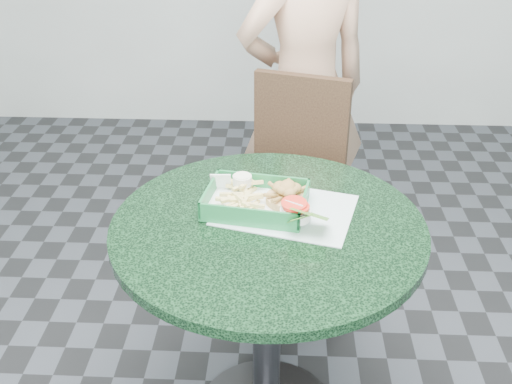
{
  "coord_description": "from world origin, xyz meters",
  "views": [
    {
      "loc": [
        0.03,
        -1.37,
        1.66
      ],
      "look_at": [
        -0.04,
        0.1,
        0.81
      ],
      "focal_mm": 42.0,
      "sensor_mm": 36.0,
      "label": 1
    }
  ],
  "objects_px": {
    "diner_person": "(305,83)",
    "food_basket": "(256,210)",
    "dining_chair": "(300,181)",
    "cafe_table": "(268,278)",
    "crab_sandwich": "(285,195)",
    "sauce_ramekin": "(238,187)"
  },
  "relations": [
    {
      "from": "cafe_table",
      "to": "dining_chair",
      "type": "distance_m",
      "value": 0.68
    },
    {
      "from": "sauce_ramekin",
      "to": "dining_chair",
      "type": "bearing_deg",
      "value": 69.65
    },
    {
      "from": "cafe_table",
      "to": "sauce_ramekin",
      "type": "relative_size",
      "value": 15.26
    },
    {
      "from": "dining_chair",
      "to": "crab_sandwich",
      "type": "bearing_deg",
      "value": -79.29
    },
    {
      "from": "dining_chair",
      "to": "sauce_ramekin",
      "type": "height_order",
      "value": "dining_chair"
    },
    {
      "from": "food_basket",
      "to": "crab_sandwich",
      "type": "xyz_separation_m",
      "value": [
        0.08,
        0.03,
        0.03
      ]
    },
    {
      "from": "cafe_table",
      "to": "crab_sandwich",
      "type": "xyz_separation_m",
      "value": [
        0.04,
        0.1,
        0.22
      ]
    },
    {
      "from": "diner_person",
      "to": "food_basket",
      "type": "xyz_separation_m",
      "value": [
        -0.16,
        -0.91,
        -0.06
      ]
    },
    {
      "from": "cafe_table",
      "to": "sauce_ramekin",
      "type": "xyz_separation_m",
      "value": [
        -0.09,
        0.14,
        0.22
      ]
    },
    {
      "from": "crab_sandwich",
      "to": "diner_person",
      "type": "bearing_deg",
      "value": 85.07
    },
    {
      "from": "cafe_table",
      "to": "diner_person",
      "type": "distance_m",
      "value": 1.02
    },
    {
      "from": "food_basket",
      "to": "sauce_ramekin",
      "type": "bearing_deg",
      "value": 128.16
    },
    {
      "from": "diner_person",
      "to": "food_basket",
      "type": "bearing_deg",
      "value": 59.79
    },
    {
      "from": "dining_chair",
      "to": "crab_sandwich",
      "type": "distance_m",
      "value": 0.64
    },
    {
      "from": "diner_person",
      "to": "crab_sandwich",
      "type": "relative_size",
      "value": 14.14
    },
    {
      "from": "dining_chair",
      "to": "crab_sandwich",
      "type": "height_order",
      "value": "dining_chair"
    },
    {
      "from": "cafe_table",
      "to": "food_basket",
      "type": "xyz_separation_m",
      "value": [
        -0.04,
        0.07,
        0.19
      ]
    },
    {
      "from": "diner_person",
      "to": "dining_chair",
      "type": "bearing_deg",
      "value": 66.74
    },
    {
      "from": "cafe_table",
      "to": "dining_chair",
      "type": "relative_size",
      "value": 0.93
    },
    {
      "from": "dining_chair",
      "to": "food_basket",
      "type": "bearing_deg",
      "value": -86.53
    },
    {
      "from": "dining_chair",
      "to": "crab_sandwich",
      "type": "relative_size",
      "value": 7.99
    },
    {
      "from": "diner_person",
      "to": "crab_sandwich",
      "type": "xyz_separation_m",
      "value": [
        -0.08,
        -0.88,
        -0.02
      ]
    }
  ]
}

